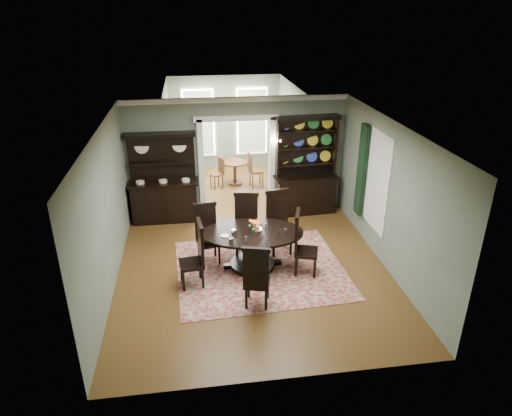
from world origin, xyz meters
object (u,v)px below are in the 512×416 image
(dining_table, at_px, (252,243))
(parlor_table, at_px, (235,170))
(sideboard, at_px, (164,191))
(welsh_dresser, at_px, (305,179))

(dining_table, distance_m, parlor_table, 4.79)
(dining_table, relative_size, sideboard, 0.98)
(sideboard, relative_size, parlor_table, 2.91)
(dining_table, distance_m, sideboard, 3.19)
(sideboard, xyz_separation_m, welsh_dresser, (3.58, -0.01, 0.14))
(dining_table, relative_size, parlor_table, 2.85)
(parlor_table, bearing_deg, welsh_dresser, -54.23)
(dining_table, relative_size, welsh_dresser, 0.86)
(dining_table, distance_m, welsh_dresser, 3.11)
(sideboard, height_order, parlor_table, sideboard)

